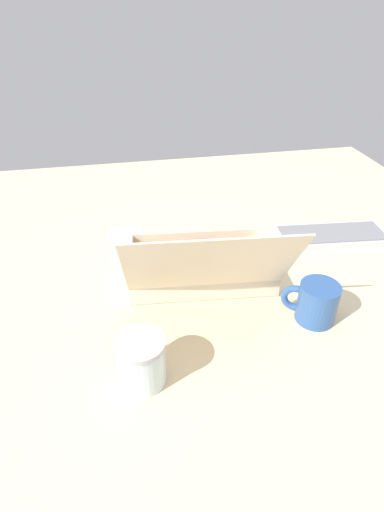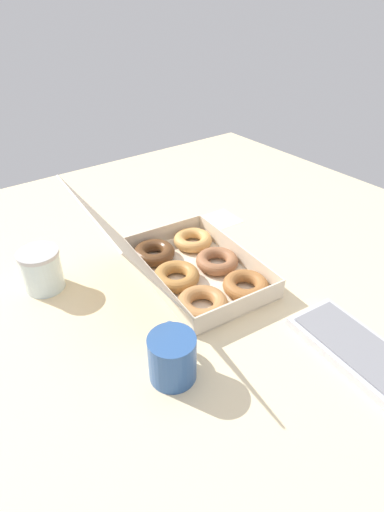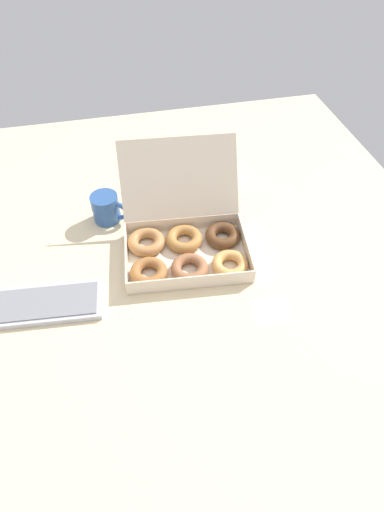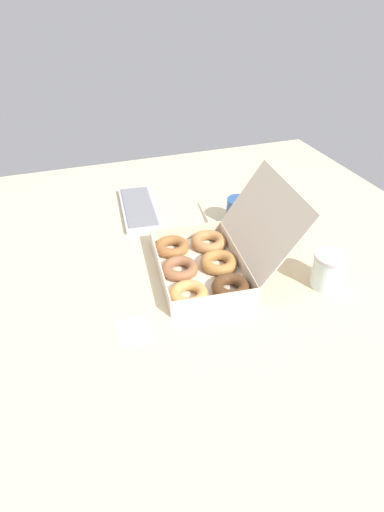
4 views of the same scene
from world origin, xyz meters
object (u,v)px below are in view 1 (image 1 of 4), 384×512
(donut_box, at_px, (202,267))
(glass_jar, at_px, (141,361))
(coffee_mug, at_px, (315,302))
(keyboard, at_px, (331,235))

(donut_box, bearing_deg, glass_jar, 58.93)
(donut_box, xyz_separation_m, glass_jar, (0.19, 0.31, 0.02))
(donut_box, height_order, coffee_mug, donut_box)
(keyboard, distance_m, coffee_mug, 0.39)
(donut_box, distance_m, glass_jar, 0.36)
(coffee_mug, relative_size, glass_jar, 1.15)
(glass_jar, bearing_deg, coffee_mug, -166.15)
(coffee_mug, height_order, glass_jar, glass_jar)
(keyboard, distance_m, glass_jar, 0.76)
(keyboard, xyz_separation_m, glass_jar, (0.63, 0.43, 0.04))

